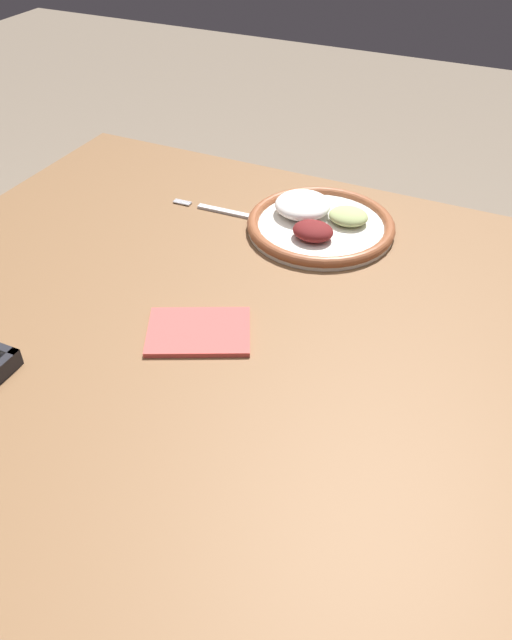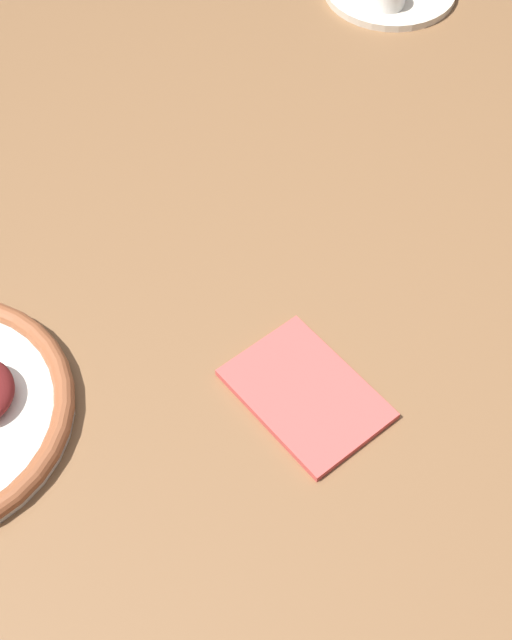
# 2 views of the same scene
# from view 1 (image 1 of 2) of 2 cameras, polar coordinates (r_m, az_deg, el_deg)

# --- Properties ---
(ground_plane) EXTENTS (8.00, 8.00, 0.00)m
(ground_plane) POSITION_cam_1_polar(r_m,az_deg,el_deg) (1.51, 0.30, -24.24)
(ground_plane) COLOR #7A6B59
(dining_table) EXTENTS (1.28, 1.01, 0.77)m
(dining_table) POSITION_cam_1_polar(r_m,az_deg,el_deg) (0.96, 0.44, -6.06)
(dining_table) COLOR brown
(dining_table) RESTS_ON ground_plane
(dinner_plate) EXTENTS (0.26, 0.26, 0.05)m
(dinner_plate) POSITION_cam_1_polar(r_m,az_deg,el_deg) (1.13, 5.79, 8.85)
(dinner_plate) COLOR white
(dinner_plate) RESTS_ON dining_table
(fork) EXTENTS (0.19, 0.02, 0.00)m
(fork) POSITION_cam_1_polar(r_m,az_deg,el_deg) (1.18, -2.84, 9.89)
(fork) COLOR silver
(fork) RESTS_ON dining_table
(napkin) EXTENTS (0.18, 0.16, 0.01)m
(napkin) POSITION_cam_1_polar(r_m,az_deg,el_deg) (0.90, -5.25, -1.06)
(napkin) COLOR #CC4C47
(napkin) RESTS_ON dining_table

